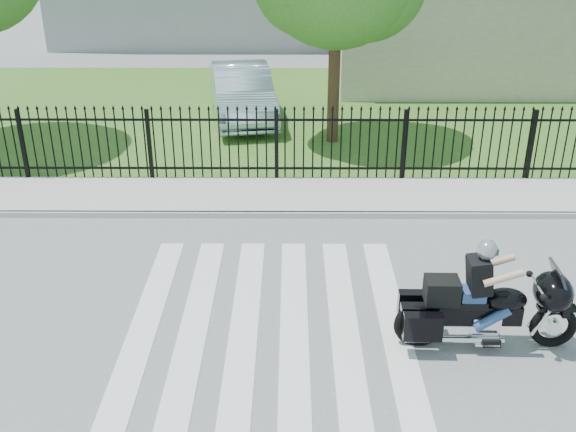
{
  "coord_description": "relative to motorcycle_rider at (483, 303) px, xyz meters",
  "views": [
    {
      "loc": [
        0.34,
        -9.05,
        6.19
      ],
      "look_at": [
        0.29,
        1.94,
        1.0
      ],
      "focal_mm": 42.0,
      "sensor_mm": 36.0,
      "label": 1
    }
  ],
  "objects": [
    {
      "name": "grass_strip",
      "position": [
        -3.21,
        12.54,
        -0.74
      ],
      "size": [
        40.0,
        12.0,
        0.02
      ],
      "primitive_type": "cube",
      "color": "#315B1F",
      "rests_on": "ground"
    },
    {
      "name": "motorcycle_rider",
      "position": [
        0.0,
        0.0,
        0.0
      ],
      "size": [
        2.77,
        0.82,
        1.83
      ],
      "rotation": [
        0.0,
        0.0,
        -0.02
      ],
      "color": "black",
      "rests_on": "ground"
    },
    {
      "name": "sidewalk",
      "position": [
        -3.21,
        5.54,
        -0.69
      ],
      "size": [
        40.0,
        2.0,
        0.12
      ],
      "primitive_type": "cube",
      "color": "#ADAAA3",
      "rests_on": "ground"
    },
    {
      "name": "ground",
      "position": [
        -3.21,
        0.54,
        -0.75
      ],
      "size": [
        120.0,
        120.0,
        0.0
      ],
      "primitive_type": "plane",
      "color": "slate",
      "rests_on": "ground"
    },
    {
      "name": "parked_car",
      "position": [
        -4.38,
        11.67,
        0.08
      ],
      "size": [
        2.51,
        5.12,
        1.62
      ],
      "primitive_type": "imported",
      "rotation": [
        0.0,
        0.0,
        0.17
      ],
      "color": "#9DB2C6",
      "rests_on": "grass_strip"
    },
    {
      "name": "iron_fence",
      "position": [
        -3.21,
        6.54,
        0.15
      ],
      "size": [
        26.0,
        0.04,
        1.8
      ],
      "color": "black",
      "rests_on": "ground"
    },
    {
      "name": "building_low",
      "position": [
        3.79,
        16.54,
        1.0
      ],
      "size": [
        10.0,
        6.0,
        3.5
      ],
      "primitive_type": "cube",
      "color": "beige",
      "rests_on": "ground"
    },
    {
      "name": "curb",
      "position": [
        -3.21,
        4.54,
        -0.69
      ],
      "size": [
        40.0,
        0.12,
        0.12
      ],
      "primitive_type": "cube",
      "color": "#ADAAA3",
      "rests_on": "ground"
    },
    {
      "name": "crosswalk",
      "position": [
        -3.21,
        0.54,
        -0.74
      ],
      "size": [
        5.0,
        5.5,
        0.01
      ],
      "primitive_type": null,
      "color": "silver",
      "rests_on": "ground"
    }
  ]
}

